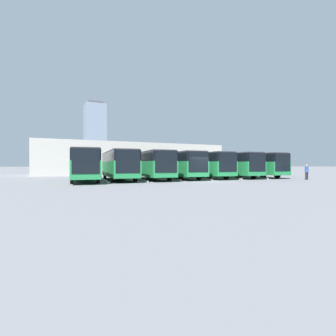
{
  "coord_description": "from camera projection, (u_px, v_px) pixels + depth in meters",
  "views": [
    {
      "loc": [
        15.02,
        22.61,
        1.68
      ],
      "look_at": [
        1.65,
        -5.64,
        1.34
      ],
      "focal_mm": 28.0,
      "sensor_mm": 36.0,
      "label": 1
    }
  ],
  "objects": [
    {
      "name": "bus_3",
      "position": [
        178.0,
        164.0,
        32.38
      ],
      "size": [
        3.7,
        11.53,
        3.21
      ],
      "rotation": [
        0.0,
        0.0,
        -0.1
      ],
      "color": "#238447",
      "rests_on": "ground_plane"
    },
    {
      "name": "bus_1",
      "position": [
        230.0,
        164.0,
        35.12
      ],
      "size": [
        3.7,
        11.53,
        3.21
      ],
      "rotation": [
        0.0,
        0.0,
        -0.1
      ],
      "color": "#238447",
      "rests_on": "ground_plane"
    },
    {
      "name": "bus_2",
      "position": [
        204.0,
        164.0,
        33.96
      ],
      "size": [
        3.7,
        11.53,
        3.21
      ],
      "rotation": [
        0.0,
        0.0,
        -0.1
      ],
      "color": "#238447",
      "rests_on": "ground_plane"
    },
    {
      "name": "bus_0",
      "position": [
        253.0,
        164.0,
        36.52
      ],
      "size": [
        3.7,
        11.53,
        3.21
      ],
      "rotation": [
        0.0,
        0.0,
        -0.1
      ],
      "color": "#238447",
      "rests_on": "ground_plane"
    },
    {
      "name": "bus_6",
      "position": [
        84.0,
        164.0,
        27.03
      ],
      "size": [
        3.7,
        11.53,
        3.21
      ],
      "rotation": [
        0.0,
        0.0,
        -0.1
      ],
      "color": "#238447",
      "rests_on": "ground_plane"
    },
    {
      "name": "bus_5",
      "position": [
        119.0,
        164.0,
        29.11
      ],
      "size": [
        3.7,
        11.53,
        3.21
      ],
      "rotation": [
        0.0,
        0.0,
        -0.1
      ],
      "color": "#238447",
      "rests_on": "ground_plane"
    },
    {
      "name": "curb_divider_5",
      "position": [
        105.0,
        181.0,
        26.81
      ],
      "size": [
        0.9,
        6.4,
        0.15
      ],
      "primitive_type": "cube",
      "rotation": [
        0.0,
        0.0,
        -0.1
      ],
      "color": "#9E9E99",
      "rests_on": "ground_plane"
    },
    {
      "name": "station_building",
      "position": [
        130.0,
        159.0,
        50.69
      ],
      "size": [
        33.92,
        15.79,
        5.64
      ],
      "color": "beige",
      "rests_on": "ground_plane"
    },
    {
      "name": "curb_divider_3",
      "position": [
        171.0,
        179.0,
        30.08
      ],
      "size": [
        0.9,
        6.4,
        0.15
      ],
      "primitive_type": "cube",
      "rotation": [
        0.0,
        0.0,
        -0.1
      ],
      "color": "#9E9E99",
      "rests_on": "ground_plane"
    },
    {
      "name": "office_tower",
      "position": [
        95.0,
        135.0,
        256.35
      ],
      "size": [
        19.42,
        19.42,
        63.31
      ],
      "color": "#7F8EA3",
      "rests_on": "ground_plane"
    },
    {
      "name": "curb_divider_2",
      "position": [
        199.0,
        178.0,
        31.66
      ],
      "size": [
        0.9,
        6.4,
        0.15
      ],
      "primitive_type": "cube",
      "rotation": [
        0.0,
        0.0,
        -0.1
      ],
      "color": "#9E9E99",
      "rests_on": "ground_plane"
    },
    {
      "name": "curb_divider_4",
      "position": [
        140.0,
        180.0,
        28.32
      ],
      "size": [
        0.9,
        6.4,
        0.15
      ],
      "primitive_type": "cube",
      "rotation": [
        0.0,
        0.0,
        -0.1
      ],
      "color": "#9E9E99",
      "rests_on": "ground_plane"
    },
    {
      "name": "ground_plane",
      "position": [
        206.0,
        181.0,
        26.88
      ],
      "size": [
        600.0,
        600.0,
        0.0
      ],
      "primitive_type": "plane",
      "color": "slate"
    },
    {
      "name": "curb_divider_1",
      "position": [
        226.0,
        178.0,
        32.82
      ],
      "size": [
        0.9,
        6.4,
        0.15
      ],
      "primitive_type": "cube",
      "rotation": [
        0.0,
        0.0,
        -0.1
      ],
      "color": "#9E9E99",
      "rests_on": "ground_plane"
    },
    {
      "name": "pedestrian",
      "position": [
        307.0,
        172.0,
        30.23
      ],
      "size": [
        0.42,
        0.42,
        1.75
      ],
      "rotation": [
        0.0,
        0.0,
        0.1
      ],
      "color": "black",
      "rests_on": "ground_plane"
    },
    {
      "name": "curb_divider_0",
      "position": [
        251.0,
        177.0,
        34.22
      ],
      "size": [
        0.9,
        6.4,
        0.15
      ],
      "primitive_type": "cube",
      "rotation": [
        0.0,
        0.0,
        -0.1
      ],
      "color": "#9E9E99",
      "rests_on": "ground_plane"
    },
    {
      "name": "bus_4",
      "position": [
        150.0,
        164.0,
        30.62
      ],
      "size": [
        3.7,
        11.53,
        3.21
      ],
      "rotation": [
        0.0,
        0.0,
        -0.1
      ],
      "color": "#238447",
      "rests_on": "ground_plane"
    }
  ]
}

